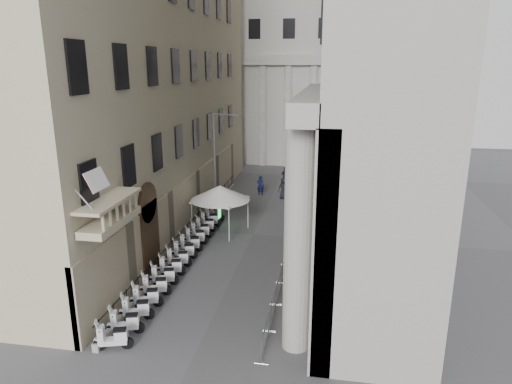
% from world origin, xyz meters
% --- Properties ---
extents(far_building, '(22.00, 10.00, 30.00)m').
position_xyz_m(far_building, '(0.00, 48.00, 15.00)').
color(far_building, beige).
rests_on(far_building, ground).
extents(iron_fence, '(0.30, 28.00, 1.40)m').
position_xyz_m(iron_fence, '(-4.30, 18.00, 0.00)').
color(iron_fence, black).
rests_on(iron_fence, ground).
extents(blue_awning, '(1.60, 3.00, 3.00)m').
position_xyz_m(blue_awning, '(4.15, 26.00, 0.00)').
color(blue_awning, navy).
rests_on(blue_awning, ground).
extents(flag, '(1.00, 1.40, 8.20)m').
position_xyz_m(flag, '(-4.00, 5.00, 0.00)').
color(flag, '#9E0C11').
rests_on(flag, ground).
extents(scooter_0, '(1.50, 0.94, 1.50)m').
position_xyz_m(scooter_0, '(-3.60, 4.38, 0.00)').
color(scooter_0, silver).
rests_on(scooter_0, ground).
extents(scooter_1, '(1.50, 0.94, 1.50)m').
position_xyz_m(scooter_1, '(-3.60, 5.60, 0.00)').
color(scooter_1, silver).
rests_on(scooter_1, ground).
extents(scooter_2, '(1.50, 0.94, 1.50)m').
position_xyz_m(scooter_2, '(-3.60, 6.83, 0.00)').
color(scooter_2, silver).
rests_on(scooter_2, ground).
extents(scooter_3, '(1.50, 0.94, 1.50)m').
position_xyz_m(scooter_3, '(-3.60, 8.06, 0.00)').
color(scooter_3, silver).
rests_on(scooter_3, ground).
extents(scooter_4, '(1.50, 0.94, 1.50)m').
position_xyz_m(scooter_4, '(-3.60, 9.29, 0.00)').
color(scooter_4, silver).
rests_on(scooter_4, ground).
extents(scooter_5, '(1.50, 0.94, 1.50)m').
position_xyz_m(scooter_5, '(-3.60, 10.52, 0.00)').
color(scooter_5, silver).
rests_on(scooter_5, ground).
extents(scooter_6, '(1.50, 0.94, 1.50)m').
position_xyz_m(scooter_6, '(-3.60, 11.74, 0.00)').
color(scooter_6, silver).
rests_on(scooter_6, ground).
extents(scooter_7, '(1.50, 0.94, 1.50)m').
position_xyz_m(scooter_7, '(-3.60, 12.97, 0.00)').
color(scooter_7, silver).
rests_on(scooter_7, ground).
extents(scooter_8, '(1.50, 0.94, 1.50)m').
position_xyz_m(scooter_8, '(-3.60, 14.20, 0.00)').
color(scooter_8, silver).
rests_on(scooter_8, ground).
extents(scooter_9, '(1.50, 0.94, 1.50)m').
position_xyz_m(scooter_9, '(-3.60, 15.43, 0.00)').
color(scooter_9, silver).
rests_on(scooter_9, ground).
extents(scooter_10, '(1.50, 0.94, 1.50)m').
position_xyz_m(scooter_10, '(-3.60, 16.66, 0.00)').
color(scooter_10, silver).
rests_on(scooter_10, ground).
extents(scooter_11, '(1.50, 0.94, 1.50)m').
position_xyz_m(scooter_11, '(-3.60, 17.88, 0.00)').
color(scooter_11, silver).
rests_on(scooter_11, ground).
extents(scooter_12, '(1.50, 0.94, 1.50)m').
position_xyz_m(scooter_12, '(-3.60, 19.11, 0.00)').
color(scooter_12, silver).
rests_on(scooter_12, ground).
extents(scooter_13, '(1.50, 0.94, 1.50)m').
position_xyz_m(scooter_13, '(-3.60, 20.34, 0.00)').
color(scooter_13, silver).
rests_on(scooter_13, ground).
extents(scooter_14, '(1.50, 0.94, 1.50)m').
position_xyz_m(scooter_14, '(-3.60, 21.57, 0.00)').
color(scooter_14, silver).
rests_on(scooter_14, ground).
extents(barrier_0, '(0.60, 2.40, 1.10)m').
position_xyz_m(barrier_0, '(2.96, 5.63, 0.00)').
color(barrier_0, '#95979C').
rests_on(barrier_0, ground).
extents(barrier_1, '(0.60, 2.40, 1.10)m').
position_xyz_m(barrier_1, '(2.96, 8.13, 0.00)').
color(barrier_1, '#95979C').
rests_on(barrier_1, ground).
extents(barrier_2, '(0.60, 2.40, 1.10)m').
position_xyz_m(barrier_2, '(2.96, 10.63, 0.00)').
color(barrier_2, '#95979C').
rests_on(barrier_2, ground).
extents(barrier_3, '(0.60, 2.40, 1.10)m').
position_xyz_m(barrier_3, '(2.96, 13.13, 0.00)').
color(barrier_3, '#95979C').
rests_on(barrier_3, ground).
extents(barrier_4, '(0.60, 2.40, 1.10)m').
position_xyz_m(barrier_4, '(2.96, 15.63, 0.00)').
color(barrier_4, '#95979C').
rests_on(barrier_4, ground).
extents(barrier_5, '(0.60, 2.40, 1.10)m').
position_xyz_m(barrier_5, '(2.96, 18.13, 0.00)').
color(barrier_5, '#95979C').
rests_on(barrier_5, ground).
extents(barrier_6, '(0.60, 2.40, 1.10)m').
position_xyz_m(barrier_6, '(2.96, 20.63, 0.00)').
color(barrier_6, '#95979C').
rests_on(barrier_6, ground).
extents(barrier_7, '(0.60, 2.40, 1.10)m').
position_xyz_m(barrier_7, '(2.96, 23.13, 0.00)').
color(barrier_7, '#95979C').
rests_on(barrier_7, ground).
extents(barrier_8, '(0.60, 2.40, 1.10)m').
position_xyz_m(barrier_8, '(2.96, 25.63, 0.00)').
color(barrier_8, '#95979C').
rests_on(barrier_8, ground).
extents(barrier_9, '(0.60, 2.40, 1.10)m').
position_xyz_m(barrier_9, '(2.96, 28.13, 0.00)').
color(barrier_9, '#95979C').
rests_on(barrier_9, ground).
extents(security_tent, '(4.37, 4.37, 3.55)m').
position_xyz_m(security_tent, '(-2.86, 20.00, 2.97)').
color(security_tent, silver).
rests_on(security_tent, ground).
extents(street_lamp, '(2.53, 1.20, 8.27)m').
position_xyz_m(street_lamp, '(-3.90, 24.45, 4.93)').
color(street_lamp, gray).
rests_on(street_lamp, ground).
extents(info_kiosk, '(0.31, 0.80, 1.66)m').
position_xyz_m(info_kiosk, '(-3.07, 20.92, 0.84)').
color(info_kiosk, black).
rests_on(info_kiosk, ground).
extents(pedestrian_a, '(0.72, 0.49, 1.90)m').
position_xyz_m(pedestrian_a, '(-1.13, 29.70, 0.95)').
color(pedestrian_a, black).
rests_on(pedestrian_a, ground).
extents(pedestrian_b, '(1.04, 0.92, 1.79)m').
position_xyz_m(pedestrian_b, '(0.70, 34.66, 0.89)').
color(pedestrian_b, black).
rests_on(pedestrian_b, ground).
extents(pedestrian_c, '(1.14, 0.96, 1.97)m').
position_xyz_m(pedestrian_c, '(1.16, 28.94, 0.99)').
color(pedestrian_c, black).
rests_on(pedestrian_c, ground).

